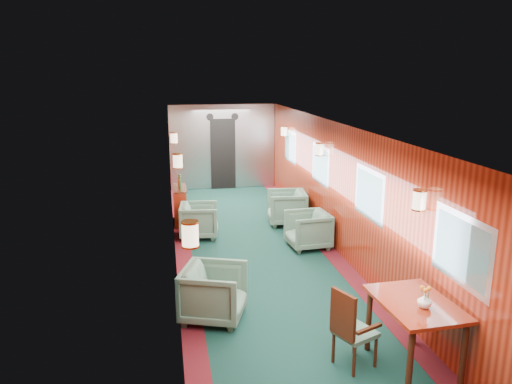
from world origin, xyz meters
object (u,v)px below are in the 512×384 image
(credenza, at_px, (180,205))
(armchair_right_near, at_px, (308,230))
(armchair_left_near, at_px, (214,293))
(dining_table, at_px, (415,313))
(side_chair, at_px, (350,326))
(armchair_right_far, at_px, (287,207))
(armchair_left_far, at_px, (199,220))

(credenza, bearing_deg, armchair_right_near, -40.71)
(armchair_left_near, relative_size, armchair_right_near, 1.07)
(dining_table, relative_size, armchair_left_near, 1.38)
(dining_table, relative_size, side_chair, 1.19)
(credenza, bearing_deg, armchair_left_near, -86.13)
(side_chair, height_order, armchair_right_near, side_chair)
(armchair_right_near, height_order, armchair_right_far, armchair_right_far)
(side_chair, relative_size, credenza, 0.88)
(armchair_left_near, bearing_deg, armchair_left_far, 18.91)
(dining_table, bearing_deg, side_chair, 164.90)
(armchair_left_far, height_order, armchair_right_near, armchair_right_near)
(side_chair, xyz_separation_m, credenza, (-1.70, 5.96, -0.10))
(armchair_right_near, bearing_deg, armchair_left_near, -43.66)
(armchair_left_near, xyz_separation_m, armchair_left_far, (0.05, 3.49, -0.03))
(credenza, xyz_separation_m, armchair_left_far, (0.35, -1.03, -0.07))
(armchair_left_far, relative_size, armchair_right_far, 0.93)
(side_chair, height_order, armchair_left_far, side_chair)
(credenza, xyz_separation_m, armchair_right_near, (2.35, -2.03, -0.07))
(armchair_right_far, bearing_deg, credenza, -95.43)
(dining_table, xyz_separation_m, armchair_left_far, (-2.05, 5.08, -0.35))
(credenza, relative_size, armchair_left_near, 1.32)
(dining_table, bearing_deg, armchair_right_near, 87.93)
(dining_table, bearing_deg, credenza, 108.71)
(dining_table, relative_size, armchair_right_near, 1.49)
(side_chair, xyz_separation_m, armchair_left_near, (-1.40, 1.44, -0.14))
(credenza, height_order, armchair_left_near, credenza)
(armchair_left_far, distance_m, armchair_right_far, 2.03)
(armchair_left_near, distance_m, armchair_left_far, 3.49)
(side_chair, distance_m, armchair_right_near, 3.99)
(dining_table, distance_m, armchair_right_far, 5.63)
(side_chair, bearing_deg, armchair_left_far, 82.08)
(side_chair, bearing_deg, armchair_left_near, 110.96)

